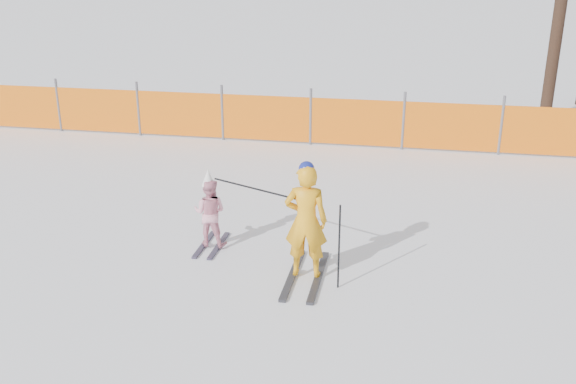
# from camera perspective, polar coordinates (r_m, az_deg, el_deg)

# --- Properties ---
(ground) EXTENTS (120.00, 120.00, 0.00)m
(ground) POSITION_cam_1_polar(r_m,az_deg,el_deg) (8.45, -0.65, -7.54)
(ground) COLOR white
(ground) RESTS_ON ground
(adult) EXTENTS (0.57, 1.41, 1.58)m
(adult) POSITION_cam_1_polar(r_m,az_deg,el_deg) (8.11, 1.61, -2.65)
(adult) COLOR black
(adult) RESTS_ON ground
(child) EXTENTS (0.49, 0.91, 1.17)m
(child) POSITION_cam_1_polar(r_m,az_deg,el_deg) (9.14, -6.97, -1.75)
(child) COLOR black
(child) RESTS_ON ground
(ski_poles) EXTENTS (1.84, 0.85, 1.12)m
(ski_poles) POSITION_cam_1_polar(r_m,az_deg,el_deg) (8.21, 0.27, -1.96)
(ski_poles) COLOR black
(ski_poles) RESTS_ON ground
(safety_fence) EXTENTS (17.52, 0.06, 1.25)m
(safety_fence) POSITION_cam_1_polar(r_m,az_deg,el_deg) (14.36, -3.22, 6.66)
(safety_fence) COLOR #595960
(safety_fence) RESTS_ON ground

